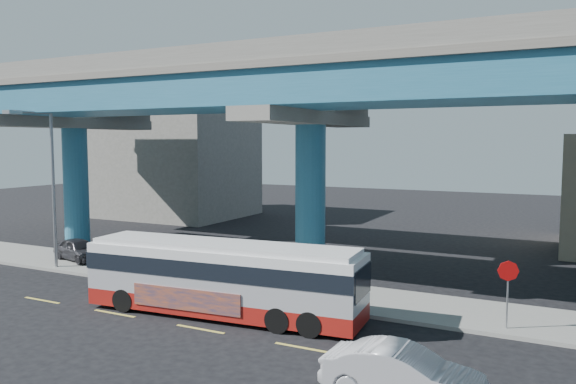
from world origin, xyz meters
The scene contains 10 objects.
ground centered at (0.00, 0.00, 0.00)m, with size 120.00×120.00×0.00m, color black.
sidewalk centered at (0.00, 5.50, 0.07)m, with size 70.00×4.00×0.15m, color gray.
lane_markings centered at (0.00, -0.30, 0.01)m, with size 58.00×0.12×0.01m.
viaduct centered at (0.00, 9.11, 9.14)m, with size 52.00×12.40×11.70m.
building_concrete centered at (-20.00, 24.00, 4.50)m, with size 12.00×10.00×9.00m, color gray.
transit_bus centered at (-0.16, 1.39, 1.53)m, with size 11.03×3.23×2.79m.
sedan centered at (7.80, -2.41, 0.68)m, with size 4.16×1.53×1.36m, color #B8B8BD.
parked_car centered at (-12.33, 5.66, 0.74)m, with size 3.72×2.21×1.19m, color #2D2C31.
street_lamp centered at (-12.13, 3.43, 5.38)m, with size 0.50×2.61×8.08m.
stop_sign centered at (9.64, 4.18, 1.85)m, with size 0.69×0.25×2.37m.
Camera 1 is at (11.40, -16.05, 6.57)m, focal length 35.00 mm.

